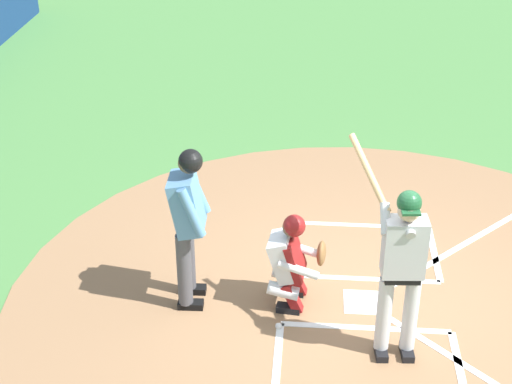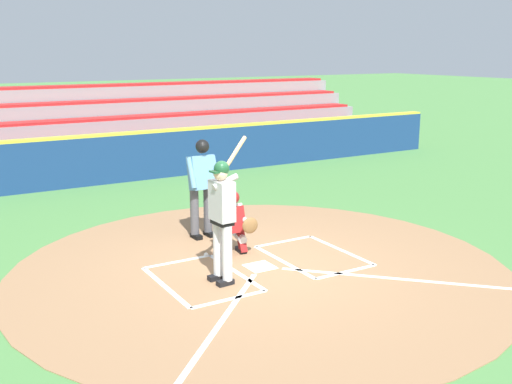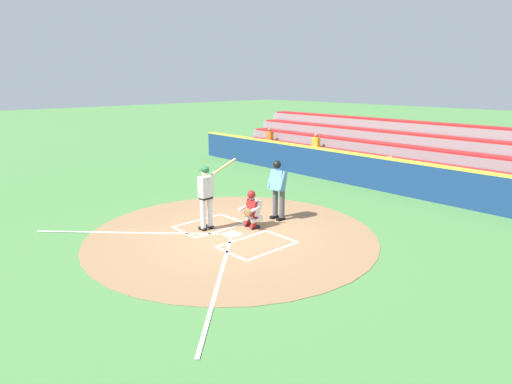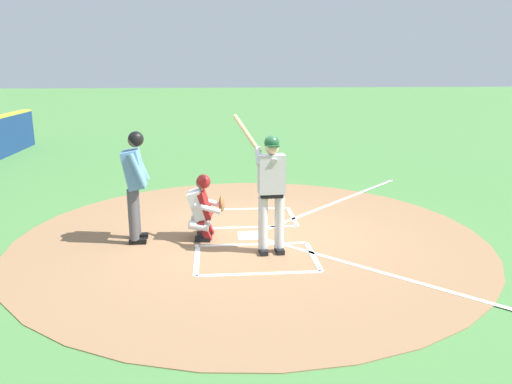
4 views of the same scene
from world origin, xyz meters
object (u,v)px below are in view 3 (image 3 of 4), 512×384
Objects in this scene: catcher at (252,208)px; plate_umpire at (278,186)px; batter at (206,193)px; baseball at (244,222)px.

catcher is 0.61× the size of plate_umpire.
catcher is (-0.75, -1.06, -0.51)m from batter.
batter is at bearing 71.92° from plate_umpire.
catcher is 15.27× the size of baseball.
catcher is at bearing 92.44° from plate_umpire.
plate_umpire is 1.50m from baseball.
plate_umpire is at bearing -112.98° from baseball.
plate_umpire reaches higher than baseball.
baseball is at bearing 67.02° from plate_umpire.
catcher is at bearing 166.75° from baseball.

